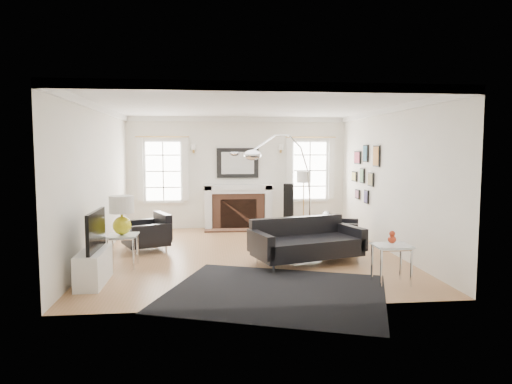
{
  "coord_description": "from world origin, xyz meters",
  "views": [
    {
      "loc": [
        -0.76,
        -8.52,
        1.98
      ],
      "look_at": [
        0.18,
        0.3,
        1.16
      ],
      "focal_mm": 32.0,
      "sensor_mm": 36.0,
      "label": 1
    }
  ],
  "objects": [
    {
      "name": "armchair_right",
      "position": [
        1.93,
        0.59,
        0.3
      ],
      "size": [
        0.93,
        0.99,
        0.54
      ],
      "color": "black",
      "rests_on": "floor"
    },
    {
      "name": "sofa",
      "position": [
        0.95,
        -0.74,
        0.34
      ],
      "size": [
        2.11,
        1.4,
        0.63
      ],
      "color": "black",
      "rests_on": "floor"
    },
    {
      "name": "coffee_table",
      "position": [
        0.9,
        1.23,
        0.31
      ],
      "size": [
        0.78,
        0.78,
        0.35
      ],
      "color": "silver",
      "rests_on": "floor"
    },
    {
      "name": "fireplace",
      "position": [
        0.0,
        2.79,
        0.54
      ],
      "size": [
        1.7,
        0.69,
        1.11
      ],
      "color": "white",
      "rests_on": "floor"
    },
    {
      "name": "stick_floor_lamp",
      "position": [
        1.37,
        1.4,
        1.31
      ],
      "size": [
        0.31,
        0.31,
        1.51
      ],
      "color": "gold",
      "rests_on": "floor"
    },
    {
      "name": "arc_floor_lamp",
      "position": [
        0.78,
        0.64,
        1.29
      ],
      "size": [
        1.68,
        1.55,
        2.38
      ],
      "color": "silver",
      "rests_on": "floor"
    },
    {
      "name": "tv_unit",
      "position": [
        -2.44,
        -1.7,
        0.33
      ],
      "size": [
        0.35,
        1.0,
        1.09
      ],
      "color": "white",
      "rests_on": "floor"
    },
    {
      "name": "orange_vase",
      "position": [
        1.93,
        -2.17,
        0.69
      ],
      "size": [
        0.12,
        0.12,
        0.19
      ],
      "color": "#AF2F16",
      "rests_on": "nesting_table"
    },
    {
      "name": "gallery_wall",
      "position": [
        2.72,
        1.3,
        1.53
      ],
      "size": [
        0.04,
        1.73,
        1.29
      ],
      "color": "black",
      "rests_on": "right_wall"
    },
    {
      "name": "nesting_table",
      "position": [
        1.93,
        -2.17,
        0.47
      ],
      "size": [
        0.53,
        0.45,
        0.59
      ],
      "color": "silver",
      "rests_on": "floor"
    },
    {
      "name": "window_right",
      "position": [
        1.85,
        2.95,
        1.46
      ],
      "size": [
        1.24,
        0.15,
        1.62
      ],
      "color": "white",
      "rests_on": "back_wall"
    },
    {
      "name": "back_wall",
      "position": [
        0.0,
        3.0,
        1.4
      ],
      "size": [
        5.5,
        0.04,
        2.8
      ],
      "primitive_type": "cube",
      "color": "white",
      "rests_on": "floor"
    },
    {
      "name": "ceiling",
      "position": [
        0.0,
        0.0,
        2.8
      ],
      "size": [
        5.5,
        6.0,
        0.02
      ],
      "primitive_type": "cube",
      "color": "white",
      "rests_on": "back_wall"
    },
    {
      "name": "mantel_mirror",
      "position": [
        0.0,
        2.95,
        1.65
      ],
      "size": [
        1.05,
        0.07,
        0.75
      ],
      "color": "black",
      "rests_on": "back_wall"
    },
    {
      "name": "window_left",
      "position": [
        -1.85,
        2.95,
        1.46
      ],
      "size": [
        1.24,
        0.15,
        1.62
      ],
      "color": "white",
      "rests_on": "back_wall"
    },
    {
      "name": "armchair_left",
      "position": [
        -1.92,
        0.51,
        0.33
      ],
      "size": [
        1.07,
        1.13,
        0.6
      ],
      "color": "black",
      "rests_on": "floor"
    },
    {
      "name": "area_rug",
      "position": [
        0.16,
        -2.42,
        0.01
      ],
      "size": [
        3.61,
        3.32,
        0.01
      ],
      "primitive_type": "cube",
      "rotation": [
        0.0,
        0.0,
        -0.35
      ],
      "color": "black",
      "rests_on": "floor"
    },
    {
      "name": "right_wall",
      "position": [
        2.75,
        0.0,
        1.4
      ],
      "size": [
        0.04,
        6.0,
        2.8
      ],
      "primitive_type": "cube",
      "color": "white",
      "rests_on": "floor"
    },
    {
      "name": "side_table_left",
      "position": [
        -2.2,
        -0.75,
        0.45
      ],
      "size": [
        0.5,
        0.5,
        0.55
      ],
      "color": "silver",
      "rests_on": "floor"
    },
    {
      "name": "speaker_tower",
      "position": [
        1.19,
        2.28,
        0.58
      ],
      "size": [
        0.28,
        0.28,
        1.17
      ],
      "primitive_type": "cube",
      "rotation": [
        0.0,
        0.0,
        -0.25
      ],
      "color": "black",
      "rests_on": "floor"
    },
    {
      "name": "floor",
      "position": [
        0.0,
        0.0,
        0.0
      ],
      "size": [
        6.0,
        6.0,
        0.0
      ],
      "primitive_type": "plane",
      "color": "#996D40",
      "rests_on": "ground"
    },
    {
      "name": "crown_molding",
      "position": [
        0.0,
        0.0,
        2.74
      ],
      "size": [
        5.5,
        6.0,
        0.12
      ],
      "primitive_type": "cube",
      "color": "white",
      "rests_on": "back_wall"
    },
    {
      "name": "left_wall",
      "position": [
        -2.75,
        0.0,
        1.4
      ],
      "size": [
        0.04,
        6.0,
        2.8
      ],
      "primitive_type": "cube",
      "color": "white",
      "rests_on": "floor"
    },
    {
      "name": "front_wall",
      "position": [
        0.0,
        -3.0,
        1.4
      ],
      "size": [
        5.5,
        0.04,
        2.8
      ],
      "primitive_type": "cube",
      "color": "white",
      "rests_on": "floor"
    },
    {
      "name": "gourd_lamp",
      "position": [
        -2.2,
        -0.75,
        0.93
      ],
      "size": [
        0.41,
        0.41,
        0.66
      ],
      "color": "yellow",
      "rests_on": "side_table_left"
    }
  ]
}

